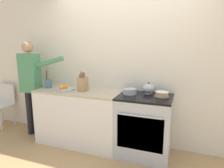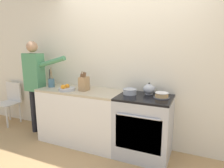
# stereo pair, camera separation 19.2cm
# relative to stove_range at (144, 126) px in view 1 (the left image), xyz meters

# --- Properties ---
(ground_plane) EXTENTS (16.00, 16.00, 0.00)m
(ground_plane) POSITION_rel_stove_range_xyz_m (-0.35, -0.30, -0.46)
(ground_plane) COLOR tan
(wall_back) EXTENTS (8.00, 0.04, 2.60)m
(wall_back) POSITION_rel_stove_range_xyz_m (-0.35, 0.33, 0.84)
(wall_back) COLOR silver
(wall_back) RESTS_ON ground_plane
(counter_cabinet) EXTENTS (1.40, 0.61, 0.91)m
(counter_cabinet) POSITION_rel_stove_range_xyz_m (-1.09, 0.00, -0.00)
(counter_cabinet) COLOR white
(counter_cabinet) RESTS_ON ground_plane
(stove_range) EXTENTS (0.78, 0.64, 0.91)m
(stove_range) POSITION_rel_stove_range_xyz_m (0.00, 0.00, 0.00)
(stove_range) COLOR #B7BABF
(stove_range) RESTS_ON ground_plane
(layer_cake) EXTENTS (0.23, 0.23, 0.08)m
(layer_cake) POSITION_rel_stove_range_xyz_m (0.23, 0.04, 0.49)
(layer_cake) COLOR #4C4C51
(layer_cake) RESTS_ON stove_range
(tea_kettle) EXTENTS (0.22, 0.18, 0.18)m
(tea_kettle) POSITION_rel_stove_range_xyz_m (0.02, 0.18, 0.53)
(tea_kettle) COLOR #B7BABF
(tea_kettle) RESTS_ON stove_range
(mixing_bowl) EXTENTS (0.21, 0.21, 0.08)m
(mixing_bowl) POSITION_rel_stove_range_xyz_m (-0.24, 0.05, 0.50)
(mixing_bowl) COLOR #B7BABF
(mixing_bowl) RESTS_ON stove_range
(knife_block) EXTENTS (0.12, 0.17, 0.31)m
(knife_block) POSITION_rel_stove_range_xyz_m (-1.00, -0.02, 0.57)
(knife_block) COLOR tan
(knife_block) RESTS_ON counter_cabinet
(utensil_crock) EXTENTS (0.11, 0.11, 0.34)m
(utensil_crock) POSITION_rel_stove_range_xyz_m (-1.66, -0.02, 0.53)
(utensil_crock) COLOR #477084
(utensil_crock) RESTS_ON counter_cabinet
(fruit_bowl) EXTENTS (0.27, 0.27, 0.10)m
(fruit_bowl) POSITION_rel_stove_range_xyz_m (-1.27, -0.13, 0.49)
(fruit_bowl) COLOR #B7BABF
(fruit_bowl) RESTS_ON counter_cabinet
(person_baker) EXTENTS (0.95, 0.20, 1.70)m
(person_baker) POSITION_rel_stove_range_xyz_m (-2.03, -0.03, 0.56)
(person_baker) COLOR black
(person_baker) RESTS_ON ground_plane
(dining_chair) EXTENTS (0.40, 0.40, 0.85)m
(dining_chair) POSITION_rel_stove_range_xyz_m (-2.91, 0.12, 0.03)
(dining_chair) COLOR silver
(dining_chair) RESTS_ON ground_plane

